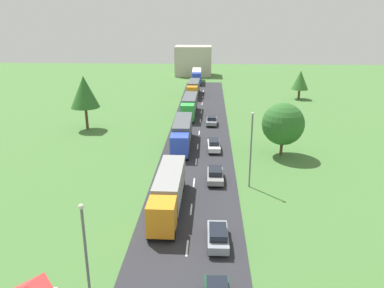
{
  "coord_description": "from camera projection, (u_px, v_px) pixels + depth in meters",
  "views": [
    {
      "loc": [
        1.73,
        -18.08,
        18.67
      ],
      "look_at": [
        -0.56,
        30.19,
        2.5
      ],
      "focal_mm": 36.06,
      "sensor_mm": 36.0,
      "label": 1
    }
  ],
  "objects": [
    {
      "name": "tree_oak",
      "position": [
        283.0,
        124.0,
        52.75
      ],
      "size": [
        5.81,
        5.81,
        7.44
      ],
      "color": "#513823",
      "rests_on": "ground"
    },
    {
      "name": "car_second",
      "position": [
        218.0,
        236.0,
        32.72
      ],
      "size": [
        1.82,
        4.47,
        1.57
      ],
      "color": "#8C939E",
      "rests_on": "road"
    },
    {
      "name": "lane_marking_centre",
      "position": [
        193.0,
        194.0,
        42.29
      ],
      "size": [
        0.16,
        121.72,
        0.01
      ],
      "color": "white",
      "rests_on": "road"
    },
    {
      "name": "tree_pine",
      "position": [
        300.0,
        80.0,
        89.12
      ],
      "size": [
        3.93,
        3.93,
        6.61
      ],
      "color": "#513823",
      "rests_on": "ground"
    },
    {
      "name": "truck_third",
      "position": [
        189.0,
        105.0,
        74.84
      ],
      "size": [
        2.65,
        12.97,
        3.56
      ],
      "color": "green",
      "rests_on": "road"
    },
    {
      "name": "truck_second",
      "position": [
        182.0,
        132.0,
        57.05
      ],
      "size": [
        2.57,
        12.72,
        3.75
      ],
      "color": "blue",
      "rests_on": "road"
    },
    {
      "name": "car_third",
      "position": [
        215.0,
        175.0,
        45.34
      ],
      "size": [
        1.89,
        4.38,
        1.5
      ],
      "color": "gray",
      "rests_on": "road"
    },
    {
      "name": "lamppost_lead",
      "position": [
        86.0,
        252.0,
        24.55
      ],
      "size": [
        0.36,
        0.36,
        7.75
      ],
      "color": "slate",
      "rests_on": "ground"
    },
    {
      "name": "truck_fifth",
      "position": [
        197.0,
        75.0,
        111.88
      ],
      "size": [
        2.8,
        12.47,
        3.52
      ],
      "color": "blue",
      "rests_on": "road"
    },
    {
      "name": "distant_building",
      "position": [
        193.0,
        61.0,
        125.08
      ],
      "size": [
        11.63,
        9.34,
        9.31
      ],
      "primitive_type": "cube",
      "color": "#B2A899",
      "rests_on": "ground"
    },
    {
      "name": "car_fifth",
      "position": [
        212.0,
        120.0,
        68.76
      ],
      "size": [
        1.87,
        4.13,
        1.52
      ],
      "color": "#8C939E",
      "rests_on": "road"
    },
    {
      "name": "tree_birch",
      "position": [
        84.0,
        92.0,
        64.55
      ],
      "size": [
        4.84,
        4.84,
        9.16
      ],
      "color": "#513823",
      "rests_on": "ground"
    },
    {
      "name": "lamppost_second",
      "position": [
        251.0,
        146.0,
        42.68
      ],
      "size": [
        0.36,
        0.36,
        8.81
      ],
      "color": "slate",
      "rests_on": "ground"
    },
    {
      "name": "truck_lead",
      "position": [
        168.0,
        190.0,
        38.42
      ],
      "size": [
        2.58,
        12.69,
        3.51
      ],
      "color": "orange",
      "rests_on": "road"
    },
    {
      "name": "truck_fourth",
      "position": [
        194.0,
        88.0,
        93.4
      ],
      "size": [
        2.72,
        12.04,
        3.41
      ],
      "color": "orange",
      "rests_on": "road"
    },
    {
      "name": "car_fourth",
      "position": [
        214.0,
        145.0,
        55.82
      ],
      "size": [
        1.89,
        4.66,
        1.52
      ],
      "color": "white",
      "rests_on": "road"
    },
    {
      "name": "road",
      "position": [
        194.0,
        178.0,
        46.33
      ],
      "size": [
        10.0,
        140.0,
        0.06
      ],
      "primitive_type": "cube",
      "color": "#2B2B30",
      "rests_on": "ground"
    }
  ]
}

